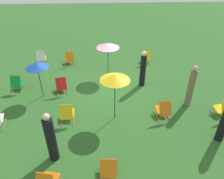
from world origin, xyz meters
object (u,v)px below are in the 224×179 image
object	(u,v)px
deckchair_11	(146,57)
person_1	(143,69)
deckchair_8	(163,110)
umbrella_2	(115,77)
umbrella_1	(37,65)
deckchair_3	(224,109)
person_0	(191,87)
deckchair_10	(109,168)
deckchair_12	(67,114)
deckchair_0	(62,86)
deckchair_4	(18,84)
deckchair_5	(41,58)
person_2	(51,139)
umbrella_0	(108,45)
deckchair_1	(70,59)

from	to	relation	value
deckchair_11	person_1	xyz separation A→B (m)	(0.67, 2.49, 0.52)
deckchair_8	umbrella_2	world-z (taller)	umbrella_2
deckchair_8	umbrella_1	size ratio (longest dim) A/B	0.48
deckchair_3	umbrella_2	bearing A→B (deg)	-12.20
deckchair_3	person_0	xyz separation A→B (m)	(1.14, -0.86, 0.56)
deckchair_10	deckchair_12	size ratio (longest dim) A/B	1.00
deckchair_0	deckchair_4	distance (m)	2.16
deckchair_4	deckchair_5	bearing A→B (deg)	-93.45
deckchair_0	deckchair_8	distance (m)	4.82
deckchair_4	person_2	size ratio (longest dim) A/B	0.45
deckchair_5	person_1	world-z (taller)	person_1
deckchair_5	person_2	distance (m)	7.40
umbrella_0	deckchair_5	bearing A→B (deg)	-23.19
deckchair_1	person_0	bearing A→B (deg)	128.09
deckchair_1	deckchair_8	distance (m)	6.65
deckchair_11	deckchair_8	bearing A→B (deg)	89.36
deckchair_0	umbrella_1	xyz separation A→B (m)	(0.85, 0.29, 1.25)
deckchair_0	person_2	size ratio (longest dim) A/B	0.45
umbrella_0	umbrella_2	distance (m)	3.52
deckchair_1	person_0	xyz separation A→B (m)	(-5.62, 4.28, 0.56)
deckchair_12	umbrella_0	world-z (taller)	umbrella_0
deckchair_12	umbrella_1	bearing A→B (deg)	-51.94
umbrella_0	person_1	xyz separation A→B (m)	(-1.66, 1.08, -0.84)
deckchair_11	umbrella_1	distance (m)	6.45
deckchair_5	person_2	world-z (taller)	person_2
person_2	umbrella_1	bearing A→B (deg)	137.98
deckchair_11	umbrella_2	distance (m)	5.60
deckchair_4	deckchair_10	xyz separation A→B (m)	(-4.19, 5.00, 0.00)
deckchair_10	umbrella_2	distance (m)	3.13
person_0	deckchair_5	bearing A→B (deg)	-27.82
deckchair_5	person_0	distance (m)	8.60
deckchair_10	person_1	distance (m)	5.50
deckchair_4	deckchair_10	bearing A→B (deg)	135.93
umbrella_1	person_0	bearing A→B (deg)	171.37
deckchair_10	person_0	world-z (taller)	person_0
deckchair_0	deckchair_3	world-z (taller)	same
deckchair_0	umbrella_2	distance (m)	3.47
deckchair_8	deckchair_11	size ratio (longest dim) A/B	1.00
deckchair_0	deckchair_4	bearing A→B (deg)	-17.43
deckchair_10	person_2	size ratio (longest dim) A/B	0.45
umbrella_0	umbrella_1	distance (m)	3.61
person_1	deckchair_4	bearing A→B (deg)	-132.71
deckchair_8	deckchair_1	bearing A→B (deg)	-56.90
deckchair_12	umbrella_0	distance (m)	4.24
deckchair_8	umbrella_2	xyz separation A→B (m)	(1.96, -0.07, 1.52)
deckchair_0	deckchair_3	bearing A→B (deg)	152.85
deckchair_12	person_2	xyz separation A→B (m)	(0.23, 1.82, 0.51)
deckchair_1	deckchair_12	size ratio (longest dim) A/B	1.03
deckchair_4	person_0	xyz separation A→B (m)	(-7.79, 1.57, 0.56)
deckchair_11	person_0	xyz separation A→B (m)	(-1.07, 4.21, 0.56)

